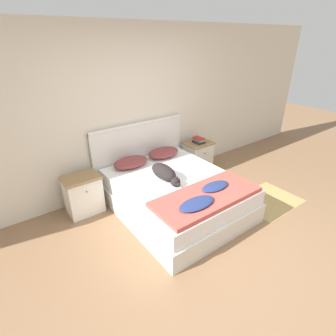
% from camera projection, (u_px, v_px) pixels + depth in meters
% --- Properties ---
extents(ground_plane, '(16.00, 16.00, 0.00)m').
position_uv_depth(ground_plane, '(222.00, 254.00, 3.15)').
color(ground_plane, '#896647').
extents(wall_back, '(9.00, 0.06, 2.55)m').
position_uv_depth(wall_back, '(129.00, 112.00, 4.10)').
color(wall_back, beige).
rests_on(wall_back, ground_plane).
extents(bed, '(1.60, 1.95, 0.51)m').
position_uv_depth(bed, '(176.00, 194.00, 3.86)').
color(bed, silver).
rests_on(bed, ground_plane).
extents(headboard, '(1.68, 0.06, 1.10)m').
position_uv_depth(headboard, '(140.00, 153.00, 4.43)').
color(headboard, silver).
rests_on(headboard, ground_plane).
extents(nightstand_left, '(0.51, 0.40, 0.58)m').
position_uv_depth(nightstand_left, '(83.00, 194.00, 3.79)').
color(nightstand_left, silver).
rests_on(nightstand_left, ground_plane).
extents(nightstand_right, '(0.51, 0.40, 0.58)m').
position_uv_depth(nightstand_right, '(198.00, 157.00, 4.97)').
color(nightstand_right, silver).
rests_on(nightstand_right, ground_plane).
extents(pillow_left, '(0.57, 0.35, 0.14)m').
position_uv_depth(pillow_left, '(131.00, 162.00, 4.08)').
color(pillow_left, brown).
rests_on(pillow_left, bed).
extents(pillow_right, '(0.57, 0.35, 0.14)m').
position_uv_depth(pillow_right, '(163.00, 153.00, 4.41)').
color(pillow_right, brown).
rests_on(pillow_right, bed).
extents(quilt, '(1.42, 0.61, 0.10)m').
position_uv_depth(quilt, '(206.00, 196.00, 3.27)').
color(quilt, '#BC4C42').
rests_on(quilt, bed).
extents(dog, '(0.23, 0.68, 0.21)m').
position_uv_depth(dog, '(165.00, 173.00, 3.71)').
color(dog, black).
rests_on(dog, bed).
extents(book_stack, '(0.18, 0.22, 0.10)m').
position_uv_depth(book_stack, '(199.00, 140.00, 4.81)').
color(book_stack, '#232328').
rests_on(book_stack, nightstand_right).
extents(rug, '(0.95, 0.75, 0.00)m').
position_uv_depth(rug, '(268.00, 200.00, 4.17)').
color(rug, tan).
rests_on(rug, ground_plane).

